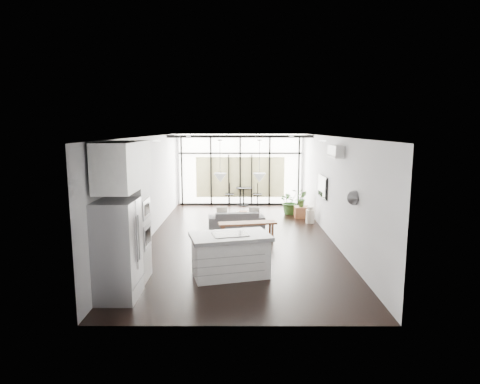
{
  "coord_description": "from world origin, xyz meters",
  "views": [
    {
      "loc": [
        0.02,
        -10.78,
        3.02
      ],
      "look_at": [
        0.0,
        0.3,
        1.25
      ],
      "focal_mm": 30.0,
      "sensor_mm": 36.0,
      "label": 1
    }
  ],
  "objects_px": {
    "island": "(230,255)",
    "pouf": "(243,217)",
    "fridge": "(118,250)",
    "sofa": "(236,216)",
    "milk_can": "(310,215)",
    "console_bench": "(247,231)",
    "tv": "(323,187)"
  },
  "relations": [
    {
      "from": "milk_can",
      "to": "tv",
      "type": "distance_m",
      "value": 1.32
    },
    {
      "from": "fridge",
      "to": "tv",
      "type": "relative_size",
      "value": 1.62
    },
    {
      "from": "sofa",
      "to": "pouf",
      "type": "relative_size",
      "value": 3.8
    },
    {
      "from": "sofa",
      "to": "console_bench",
      "type": "xyz_separation_m",
      "value": [
        0.31,
        -1.48,
        -0.08
      ]
    },
    {
      "from": "island",
      "to": "tv",
      "type": "height_order",
      "value": "tv"
    },
    {
      "from": "island",
      "to": "console_bench",
      "type": "xyz_separation_m",
      "value": [
        0.4,
        2.64,
        -0.19
      ]
    },
    {
      "from": "console_bench",
      "to": "pouf",
      "type": "bearing_deg",
      "value": 82.93
    },
    {
      "from": "pouf",
      "to": "milk_can",
      "type": "height_order",
      "value": "milk_can"
    },
    {
      "from": "island",
      "to": "sofa",
      "type": "bearing_deg",
      "value": 74.12
    },
    {
      "from": "pouf",
      "to": "milk_can",
      "type": "xyz_separation_m",
      "value": [
        2.16,
        -0.06,
        0.09
      ]
    },
    {
      "from": "sofa",
      "to": "pouf",
      "type": "distance_m",
      "value": 0.65
    },
    {
      "from": "island",
      "to": "fridge",
      "type": "relative_size",
      "value": 0.9
    },
    {
      "from": "fridge",
      "to": "island",
      "type": "bearing_deg",
      "value": 29.27
    },
    {
      "from": "sofa",
      "to": "tv",
      "type": "height_order",
      "value": "tv"
    },
    {
      "from": "island",
      "to": "tv",
      "type": "relative_size",
      "value": 1.45
    },
    {
      "from": "island",
      "to": "fridge",
      "type": "bearing_deg",
      "value": -165.49
    },
    {
      "from": "pouf",
      "to": "tv",
      "type": "bearing_deg",
      "value": -19.95
    },
    {
      "from": "island",
      "to": "fridge",
      "type": "height_order",
      "value": "fridge"
    },
    {
      "from": "milk_can",
      "to": "fridge",
      "type": "bearing_deg",
      "value": -127.49
    },
    {
      "from": "milk_can",
      "to": "sofa",
      "type": "bearing_deg",
      "value": -167.27
    },
    {
      "from": "sofa",
      "to": "pouf",
      "type": "xyz_separation_m",
      "value": [
        0.21,
        0.6,
        -0.15
      ]
    },
    {
      "from": "console_bench",
      "to": "milk_can",
      "type": "xyz_separation_m",
      "value": [
        2.05,
        2.01,
        0.02
      ]
    },
    {
      "from": "island",
      "to": "console_bench",
      "type": "relative_size",
      "value": 1.02
    },
    {
      "from": "fridge",
      "to": "sofa",
      "type": "bearing_deg",
      "value": 68.57
    },
    {
      "from": "fridge",
      "to": "console_bench",
      "type": "distance_m",
      "value": 4.47
    },
    {
      "from": "pouf",
      "to": "milk_can",
      "type": "bearing_deg",
      "value": -1.64
    },
    {
      "from": "fridge",
      "to": "pouf",
      "type": "distance_m",
      "value": 6.27
    },
    {
      "from": "fridge",
      "to": "sofa",
      "type": "xyz_separation_m",
      "value": [
        2.05,
        5.21,
        -0.55
      ]
    },
    {
      "from": "island",
      "to": "pouf",
      "type": "height_order",
      "value": "island"
    },
    {
      "from": "island",
      "to": "pouf",
      "type": "distance_m",
      "value": 4.72
    },
    {
      "from": "console_bench",
      "to": "milk_can",
      "type": "height_order",
      "value": "milk_can"
    },
    {
      "from": "tv",
      "to": "sofa",
      "type": "bearing_deg",
      "value": 174.16
    }
  ]
}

